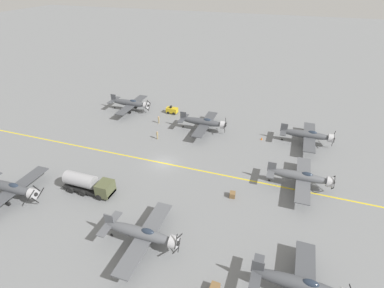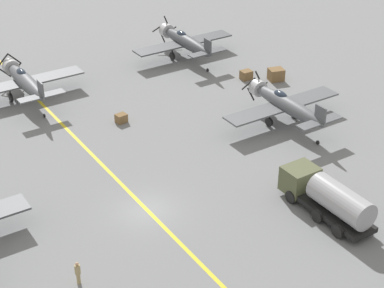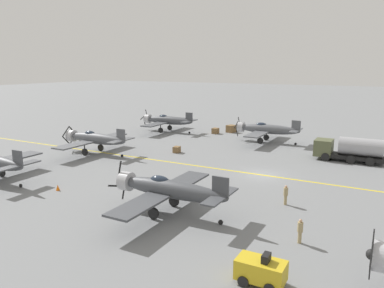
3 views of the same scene
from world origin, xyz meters
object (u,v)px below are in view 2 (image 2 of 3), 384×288
at_px(airplane_mid_right, 285,104).
at_px(ground_crew_inspecting, 78,272).
at_px(supply_crate_outboard, 121,118).
at_px(airplane_far_center, 25,81).
at_px(supply_crate_mid_lane, 276,75).
at_px(airplane_far_right, 185,41).
at_px(fuel_tanker, 327,196).
at_px(supply_crate_by_tanker, 246,75).

relative_size(airplane_mid_right, ground_crew_inspecting, 7.08).
xyz_separation_m(ground_crew_inspecting, supply_crate_outboard, (12.29, 17.93, -0.52)).
relative_size(airplane_far_center, supply_crate_mid_lane, 7.87).
xyz_separation_m(airplane_far_center, supply_crate_outboard, (5.65, -9.33, -1.60)).
bearing_deg(supply_crate_outboard, airplane_far_right, 36.82).
relative_size(supply_crate_mid_lane, supply_crate_outboard, 1.56).
bearing_deg(fuel_tanker, airplane_far_right, 76.64).
bearing_deg(ground_crew_inspecting, supply_crate_mid_lane, 30.05).
height_order(ground_crew_inspecting, supply_crate_outboard, ground_crew_inspecting).
height_order(airplane_far_center, supply_crate_outboard, airplane_far_center).
xyz_separation_m(airplane_mid_right, supply_crate_by_tanker, (3.09, 9.88, -1.54)).
xyz_separation_m(airplane_mid_right, airplane_far_center, (-18.12, 17.70, 0.00)).
xyz_separation_m(airplane_far_right, fuel_tanker, (-7.30, -30.75, -0.50)).
height_order(airplane_far_right, supply_crate_mid_lane, airplane_far_right).
height_order(supply_crate_by_tanker, supply_crate_outboard, supply_crate_by_tanker).
distance_m(airplane_far_right, airplane_mid_right, 18.31).
bearing_deg(airplane_far_right, supply_crate_by_tanker, -63.91).
relative_size(airplane_far_center, supply_crate_outboard, 12.28).
xyz_separation_m(airplane_far_center, supply_crate_mid_lane, (23.68, -9.72, -1.38)).
distance_m(supply_crate_mid_lane, supply_crate_outboard, 18.04).
bearing_deg(supply_crate_mid_lane, ground_crew_inspecting, -149.95).
distance_m(airplane_mid_right, fuel_tanker, 14.07).
xyz_separation_m(airplane_mid_right, supply_crate_outboard, (-12.48, 8.37, -1.60)).
xyz_separation_m(supply_crate_by_tanker, supply_crate_mid_lane, (2.46, -1.91, 0.16)).
distance_m(airplane_mid_right, supply_crate_outboard, 15.11).
xyz_separation_m(fuel_tanker, supply_crate_outboard, (-5.95, 20.83, -1.10)).
bearing_deg(supply_crate_by_tanker, supply_crate_mid_lane, -37.79).
bearing_deg(supply_crate_mid_lane, airplane_mid_right, -124.86).
xyz_separation_m(airplane_far_right, airplane_mid_right, (-0.78, -18.29, 0.00)).
height_order(fuel_tanker, supply_crate_outboard, fuel_tanker).
distance_m(airplane_far_center, supply_crate_by_tanker, 22.66).
bearing_deg(supply_crate_outboard, ground_crew_inspecting, -124.42).
relative_size(airplane_mid_right, supply_crate_mid_lane, 7.87).
distance_m(airplane_far_right, fuel_tanker, 31.61).
relative_size(supply_crate_by_tanker, supply_crate_outboard, 1.17).
bearing_deg(ground_crew_inspecting, supply_crate_by_tanker, 34.92).
bearing_deg(supply_crate_outboard, airplane_far_center, 121.18).
xyz_separation_m(airplane_far_right, supply_crate_mid_lane, (4.78, -10.32, -1.38)).
bearing_deg(fuel_tanker, supply_crate_by_tanker, 66.71).
bearing_deg(fuel_tanker, airplane_mid_right, 62.36).
bearing_deg(fuel_tanker, ground_crew_inspecting, 170.99).
relative_size(fuel_tanker, supply_crate_mid_lane, 5.25).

